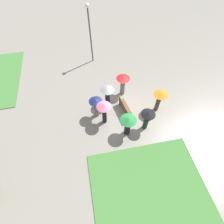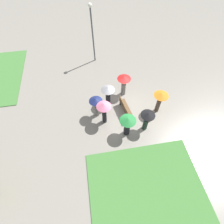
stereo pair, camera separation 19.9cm
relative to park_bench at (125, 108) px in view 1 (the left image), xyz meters
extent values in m
plane|color=gray|center=(0.48, 0.00, -0.47)|extent=(90.00, 90.00, 0.00)
cube|color=#427A38|center=(-6.81, -0.05, -0.44)|extent=(7.86, 6.41, 0.06)
cube|color=brown|center=(0.01, -0.07, -0.05)|extent=(1.89, 0.71, 0.05)
cube|color=brown|center=(-0.02, 0.11, 0.20)|extent=(1.83, 0.35, 0.45)
cube|color=#383D42|center=(-0.80, -0.20, -0.27)|extent=(0.14, 0.39, 0.40)
cube|color=#383D42|center=(0.83, 0.06, -0.27)|extent=(0.14, 0.39, 0.40)
cylinder|color=#474C51|center=(6.45, 1.49, 1.86)|extent=(0.12, 0.12, 4.66)
sphere|color=white|center=(6.45, 1.49, 4.34)|extent=(0.32, 0.32, 0.32)
cylinder|color=#1E3328|center=(-1.54, -1.03, 0.03)|extent=(0.44, 0.44, 1.00)
sphere|color=#997051|center=(-1.54, -1.03, 0.64)|extent=(0.22, 0.22, 0.22)
cylinder|color=#4C4C4F|center=(-1.54, -1.03, 0.93)|extent=(0.02, 0.02, 0.35)
cone|color=black|center=(-1.54, -1.03, 1.21)|extent=(0.93, 0.93, 0.22)
cylinder|color=black|center=(-0.51, 1.60, 0.11)|extent=(0.39, 0.39, 1.16)
sphere|color=tan|center=(-0.51, 1.60, 0.79)|extent=(0.22, 0.22, 0.22)
cylinder|color=#4C4C4F|center=(-0.51, 1.60, 1.08)|extent=(0.02, 0.02, 0.35)
cone|color=pink|center=(-0.51, 1.60, 1.39)|extent=(0.97, 0.97, 0.27)
cylinder|color=#47382D|center=(-0.23, -2.33, 0.10)|extent=(0.38, 0.38, 1.15)
sphere|color=beige|center=(-0.23, -2.33, 0.77)|extent=(0.19, 0.19, 0.19)
cylinder|color=#4C4C4F|center=(-0.23, -2.33, 1.04)|extent=(0.02, 0.02, 0.35)
cone|color=orange|center=(-0.23, -2.33, 1.33)|extent=(1.01, 1.01, 0.23)
cylinder|color=slate|center=(1.86, -0.24, 0.06)|extent=(0.47, 0.47, 1.06)
sphere|color=tan|center=(1.86, -0.24, 0.69)|extent=(0.20, 0.20, 0.20)
cylinder|color=#4C4C4F|center=(1.86, -0.24, 0.96)|extent=(0.02, 0.02, 0.35)
cone|color=red|center=(1.86, -0.24, 1.27)|extent=(1.01, 1.01, 0.27)
cylinder|color=black|center=(-1.70, 0.28, 0.02)|extent=(0.40, 0.40, 0.98)
sphere|color=beige|center=(-1.70, 0.28, 0.61)|extent=(0.21, 0.21, 0.21)
cylinder|color=#4C4C4F|center=(-1.70, 0.28, 0.89)|extent=(0.02, 0.02, 0.35)
cone|color=#237A38|center=(-1.70, 0.28, 1.17)|extent=(1.05, 1.05, 0.22)
cylinder|color=slate|center=(0.16, 2.05, 0.02)|extent=(0.34, 0.34, 0.99)
sphere|color=beige|center=(0.16, 2.05, 0.63)|extent=(0.22, 0.22, 0.22)
cylinder|color=#4C4C4F|center=(0.16, 2.05, 0.92)|extent=(0.02, 0.02, 0.35)
cone|color=navy|center=(0.16, 2.05, 1.21)|extent=(0.91, 0.91, 0.23)
cylinder|color=black|center=(1.05, 1.09, 0.01)|extent=(0.37, 0.37, 0.96)
sphere|color=brown|center=(1.05, 1.09, 0.60)|extent=(0.22, 0.22, 0.22)
cylinder|color=#4C4C4F|center=(1.05, 1.09, 0.88)|extent=(0.02, 0.02, 0.35)
cone|color=gray|center=(1.05, 1.09, 1.19)|extent=(1.00, 1.00, 0.26)
camera|label=1|loc=(-7.24, 2.44, 10.05)|focal=28.00mm
camera|label=2|loc=(-7.28, 2.24, 10.05)|focal=28.00mm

